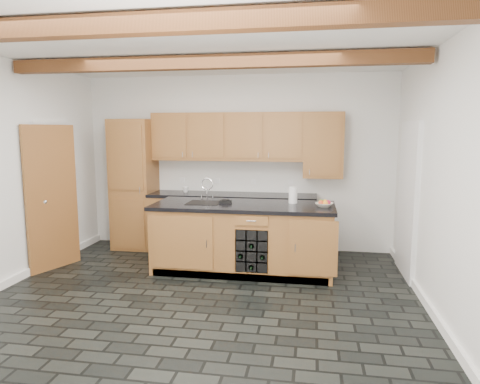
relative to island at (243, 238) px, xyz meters
The scene contains 10 objects.
ground 1.40m from the island, 103.42° to the right, with size 5.00×5.00×0.00m, color black.
room_shell 1.36m from the island, 117.44° to the right, with size 5.01×5.00×5.00m.
back_cabinetry 1.28m from the island, 125.62° to the left, with size 3.65×0.62×2.20m.
island is the anchor object (origin of this frame).
faucet 0.75m from the island, behind, with size 0.45×0.40×0.34m.
kitchen_scale 0.55m from the island, behind, with size 0.17×0.11×0.05m.
fruit_bowl 1.18m from the island, ahead, with size 0.23×0.23×0.06m, color silver.
fruit_cluster 1.19m from the island, ahead, with size 0.16×0.17×0.07m.
paper_towel 0.89m from the island, 15.87° to the left, with size 0.12×0.12×0.22m, color white.
mug 1.56m from the island, 138.88° to the left, with size 0.10×0.10×0.09m, color white.
Camera 1 is at (1.22, -4.36, 1.91)m, focal length 32.00 mm.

